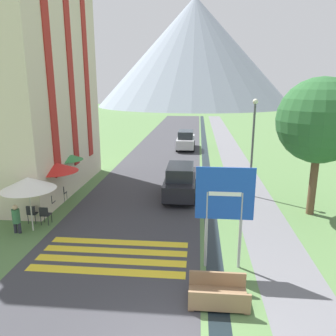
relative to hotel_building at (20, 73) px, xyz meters
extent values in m
plane|color=#517542|center=(9.40, 8.00, -6.74)|extent=(160.00, 160.00, 0.00)
cube|color=#38383D|center=(6.90, 18.00, -6.74)|extent=(6.40, 60.00, 0.01)
cube|color=slate|center=(13.00, 18.00, -6.74)|extent=(2.20, 60.00, 0.01)
cube|color=black|center=(10.60, 18.00, -6.74)|extent=(0.60, 60.00, 0.00)
cube|color=yellow|center=(6.90, -8.51, -6.73)|extent=(5.44, 0.44, 0.01)
cube|color=yellow|center=(6.90, -7.81, -6.73)|extent=(5.44, 0.44, 0.01)
cube|color=yellow|center=(6.90, -7.11, -6.73)|extent=(5.44, 0.44, 0.01)
cube|color=yellow|center=(6.90, -6.41, -6.73)|extent=(5.44, 0.44, 0.01)
cone|color=gray|center=(8.37, 81.91, 8.26)|extent=(56.02, 56.02, 30.01)
cube|color=beige|center=(0.00, 0.00, -0.44)|extent=(5.73, 9.45, 12.60)
cube|color=maroon|center=(2.89, -2.60, -0.44)|extent=(0.06, 0.70, 9.45)
cube|color=maroon|center=(2.89, 0.00, -0.44)|extent=(0.06, 0.70, 9.45)
cube|color=maroon|center=(2.89, 2.60, -0.44)|extent=(0.06, 0.70, 9.45)
cylinder|color=#9E9EA3|center=(10.26, -7.82, -5.39)|extent=(0.10, 0.10, 2.71)
cylinder|color=#9E9EA3|center=(11.40, -7.82, -5.39)|extent=(0.10, 0.10, 2.71)
cube|color=#1947B7|center=(10.83, -7.84, -4.08)|extent=(1.91, 0.05, 1.77)
cube|color=white|center=(10.83, -7.87, -4.08)|extent=(1.05, 0.02, 0.14)
cube|color=#846647|center=(10.60, -9.76, -6.60)|extent=(1.70, 1.10, 0.12)
cube|color=#846647|center=(10.60, -10.27, -6.32)|extent=(1.70, 0.08, 0.45)
cube|color=#846647|center=(10.60, -9.25, -6.32)|extent=(1.70, 0.08, 0.45)
cube|color=#846647|center=(9.83, -9.76, -6.70)|extent=(0.16, 0.99, 0.08)
cube|color=#846647|center=(11.37, -9.76, -6.70)|extent=(0.16, 0.99, 0.08)
cube|color=black|center=(9.00, -0.52, -6.02)|extent=(1.65, 4.43, 0.84)
cube|color=#23282D|center=(9.00, -0.74, -5.26)|extent=(1.41, 2.44, 0.68)
cylinder|color=black|center=(8.21, 0.85, -6.44)|extent=(0.18, 0.60, 0.60)
cylinder|color=black|center=(9.78, 0.85, -6.44)|extent=(0.18, 0.60, 0.60)
cylinder|color=black|center=(8.21, -1.90, -6.44)|extent=(0.18, 0.60, 0.60)
cylinder|color=black|center=(9.78, -1.90, -6.44)|extent=(0.18, 0.60, 0.60)
cube|color=#B2B2B7|center=(8.74, 13.36, -6.02)|extent=(1.63, 4.46, 0.84)
cube|color=#23282D|center=(8.74, 13.14, -5.26)|extent=(1.39, 2.45, 0.68)
cylinder|color=black|center=(7.97, 14.74, -6.44)|extent=(0.18, 0.60, 0.60)
cylinder|color=black|center=(9.52, 14.74, -6.44)|extent=(0.18, 0.60, 0.60)
cylinder|color=black|center=(7.97, 11.98, -6.44)|extent=(0.18, 0.60, 0.60)
cylinder|color=black|center=(9.52, 11.98, -6.44)|extent=(0.18, 0.60, 0.60)
cube|color=#232328|center=(2.54, -4.84, -6.29)|extent=(0.40, 0.40, 0.04)
cube|color=#232328|center=(2.54, -5.02, -6.09)|extent=(0.40, 0.04, 0.40)
cylinder|color=#232328|center=(2.37, -4.67, -6.52)|extent=(0.03, 0.03, 0.45)
cylinder|color=#232328|center=(2.71, -4.67, -6.52)|extent=(0.03, 0.03, 0.45)
cylinder|color=#232328|center=(2.37, -5.01, -6.52)|extent=(0.03, 0.03, 0.45)
cylinder|color=#232328|center=(2.71, -5.01, -6.52)|extent=(0.03, 0.03, 0.45)
cube|color=#232328|center=(2.46, -1.86, -6.29)|extent=(0.40, 0.40, 0.04)
cube|color=#232328|center=(2.46, -2.04, -6.09)|extent=(0.40, 0.04, 0.40)
cylinder|color=#232328|center=(2.29, -1.69, -6.52)|extent=(0.03, 0.03, 0.45)
cylinder|color=#232328|center=(2.63, -1.69, -6.52)|extent=(0.03, 0.03, 0.45)
cylinder|color=#232328|center=(2.29, -2.03, -6.52)|extent=(0.03, 0.03, 0.45)
cylinder|color=#232328|center=(2.63, -2.03, -6.52)|extent=(0.03, 0.03, 0.45)
cube|color=#232328|center=(2.68, -3.39, -6.29)|extent=(0.40, 0.40, 0.04)
cube|color=#232328|center=(2.68, -3.57, -6.09)|extent=(0.40, 0.04, 0.40)
cylinder|color=#232328|center=(2.51, -3.22, -6.52)|extent=(0.03, 0.03, 0.45)
cylinder|color=#232328|center=(2.85, -3.22, -6.52)|extent=(0.03, 0.03, 0.45)
cylinder|color=#232328|center=(2.51, -3.56, -6.52)|extent=(0.03, 0.03, 0.45)
cylinder|color=#232328|center=(2.85, -3.56, -6.52)|extent=(0.03, 0.03, 0.45)
cube|color=#232328|center=(3.19, -4.94, -6.29)|extent=(0.40, 0.40, 0.04)
cube|color=#232328|center=(3.19, -5.12, -6.09)|extent=(0.40, 0.04, 0.40)
cylinder|color=#232328|center=(3.02, -4.77, -6.52)|extent=(0.03, 0.03, 0.45)
cylinder|color=#232328|center=(3.36, -4.77, -6.52)|extent=(0.03, 0.03, 0.45)
cylinder|color=#232328|center=(3.02, -5.11, -6.52)|extent=(0.03, 0.03, 0.45)
cylinder|color=#232328|center=(3.36, -5.11, -6.52)|extent=(0.03, 0.03, 0.45)
cube|color=#232328|center=(2.69, -1.93, -6.29)|extent=(0.40, 0.40, 0.04)
cube|color=#232328|center=(2.69, -2.11, -6.09)|extent=(0.40, 0.04, 0.40)
cylinder|color=#232328|center=(2.52, -1.76, -6.52)|extent=(0.03, 0.03, 0.45)
cylinder|color=#232328|center=(2.86, -1.76, -6.52)|extent=(0.03, 0.03, 0.45)
cylinder|color=#232328|center=(2.52, -2.10, -6.52)|extent=(0.03, 0.03, 0.45)
cylinder|color=#232328|center=(2.86, -2.10, -6.52)|extent=(0.03, 0.03, 0.45)
cylinder|color=#B7B2A8|center=(2.93, -5.67, -5.63)|extent=(0.06, 0.06, 2.23)
cone|color=silver|center=(2.93, -5.67, -4.61)|extent=(2.24, 2.24, 0.52)
cylinder|color=#B7B2A8|center=(2.83, -2.83, -5.63)|extent=(0.06, 0.06, 2.21)
cone|color=red|center=(2.83, -2.83, -4.63)|extent=(2.28, 2.28, 0.45)
cylinder|color=#B7B2A8|center=(2.58, -0.84, -5.58)|extent=(0.06, 0.06, 2.31)
cone|color=#338442|center=(2.58, -0.84, -4.53)|extent=(1.90, 1.90, 0.38)
cylinder|color=#282833|center=(2.31, -5.95, -6.51)|extent=(0.14, 0.14, 0.46)
cylinder|color=#282833|center=(2.49, -5.95, -6.51)|extent=(0.14, 0.14, 0.46)
cylinder|color=#386B47|center=(2.40, -5.95, -5.98)|extent=(0.32, 0.32, 0.60)
sphere|color=tan|center=(2.40, -5.95, -5.58)|extent=(0.22, 0.22, 0.22)
cylinder|color=#282833|center=(2.42, -4.36, -6.51)|extent=(0.14, 0.14, 0.46)
cylinder|color=#282833|center=(2.60, -4.36, -6.51)|extent=(0.14, 0.14, 0.46)
cylinder|color=#386B47|center=(2.51, -4.36, -5.99)|extent=(0.32, 0.32, 0.58)
sphere|color=tan|center=(2.51, -4.36, -5.60)|extent=(0.22, 0.22, 0.22)
cylinder|color=#282833|center=(2.55, -2.42, -6.27)|extent=(0.14, 0.14, 0.94)
cylinder|color=#282833|center=(2.73, -2.42, -6.27)|extent=(0.14, 0.14, 0.94)
cylinder|color=#386B47|center=(2.64, -2.42, -5.49)|extent=(0.32, 0.32, 0.62)
sphere|color=#9E755B|center=(2.64, -2.42, -5.08)|extent=(0.22, 0.22, 0.22)
cylinder|color=#515156|center=(12.90, -0.12, -4.18)|extent=(0.12, 0.12, 5.12)
sphere|color=silver|center=(12.90, -0.12, -1.50)|extent=(0.28, 0.28, 0.28)
cylinder|color=brown|center=(15.42, -2.59, -5.31)|extent=(0.36, 0.36, 2.86)
sphere|color=#285B2D|center=(15.42, -2.59, -2.22)|extent=(3.90, 3.90, 3.90)
camera|label=1|loc=(9.91, -18.07, -0.64)|focal=35.00mm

